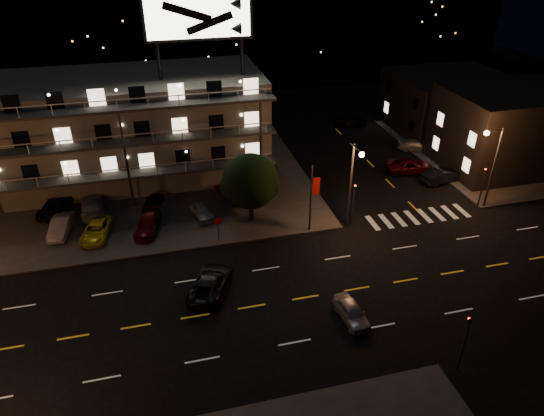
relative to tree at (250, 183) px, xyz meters
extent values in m
plane|color=black|center=(-0.33, -11.22, -3.96)|extent=(140.00, 140.00, 0.00)
cube|color=#353533|center=(-14.33, 8.78, -3.88)|extent=(44.00, 24.00, 0.15)
cube|color=#353533|center=(29.67, 8.78, -3.88)|extent=(16.00, 24.00, 0.15)
cube|color=gray|center=(-10.33, 12.78, 1.04)|extent=(28.00, 12.00, 10.00)
cube|color=gray|center=(-10.33, 12.78, 6.29)|extent=(28.00, 12.00, 0.50)
cube|color=#353533|center=(-10.33, 5.88, -0.81)|extent=(28.00, 1.80, 0.25)
cube|color=#353533|center=(-10.33, 5.88, 2.39)|extent=(28.00, 1.80, 0.25)
cube|color=#353533|center=(-10.33, 5.88, 5.59)|extent=(28.00, 1.80, 0.25)
cylinder|color=black|center=(-6.33, 10.78, 8.29)|extent=(0.36, 0.36, 3.50)
cylinder|color=black|center=(1.67, 10.78, 8.29)|extent=(0.36, 0.36, 3.50)
cube|color=black|center=(-2.33, 10.78, 12.04)|extent=(10.20, 0.50, 4.20)
cube|color=white|center=(-2.33, 10.48, 12.04)|extent=(9.60, 0.06, 3.60)
cube|color=black|center=(29.67, 4.78, 0.29)|extent=(14.00, 10.00, 8.50)
cube|color=black|center=(29.67, 16.78, -0.46)|extent=(14.00, 12.00, 7.00)
cylinder|color=#2D2D30|center=(8.17, -2.92, 0.04)|extent=(0.20, 0.20, 8.00)
cylinder|color=#2D2D30|center=(8.17, -3.72, 3.84)|extent=(0.12, 1.80, 0.12)
sphere|color=orange|center=(8.17, -4.52, 3.74)|extent=(0.44, 0.44, 0.44)
cylinder|color=#2D2D30|center=(22.17, -2.92, 0.04)|extent=(0.20, 0.20, 8.00)
cylinder|color=#2D2D30|center=(21.37, -2.92, 3.84)|extent=(1.80, 0.12, 0.12)
sphere|color=orange|center=(20.57, -2.92, 3.74)|extent=(0.44, 0.44, 0.44)
cylinder|color=#2D2D30|center=(8.67, -2.72, -2.16)|extent=(0.14, 0.14, 3.60)
imported|color=black|center=(8.67, -2.72, 0.14)|extent=(0.20, 0.16, 1.00)
sphere|color=#FF0C0C|center=(8.67, -2.84, 0.04)|extent=(0.14, 0.14, 0.14)
cylinder|color=#2D2D30|center=(8.67, -19.72, -2.16)|extent=(0.14, 0.14, 3.60)
imported|color=black|center=(8.67, -19.72, 0.14)|extent=(0.20, 0.16, 1.00)
sphere|color=#FF0C0C|center=(8.67, -19.60, 0.04)|extent=(0.14, 0.14, 0.14)
cylinder|color=#2D2D30|center=(21.67, -2.72, -2.16)|extent=(0.14, 0.14, 3.60)
imported|color=black|center=(21.67, -2.72, 0.14)|extent=(0.16, 0.20, 1.00)
sphere|color=#FF0C0C|center=(21.55, -2.72, 0.04)|extent=(0.14, 0.14, 0.14)
cylinder|color=#2D2D30|center=(4.67, -2.82, -0.76)|extent=(0.16, 0.16, 6.40)
cube|color=red|center=(5.12, -2.82, 0.44)|extent=(0.60, 0.04, 1.60)
cylinder|color=#2D2D30|center=(-3.33, -2.62, -2.86)|extent=(0.08, 0.08, 2.20)
cylinder|color=red|center=(-3.33, -2.67, -1.81)|extent=(0.91, 0.04, 0.91)
cylinder|color=black|center=(0.05, -0.01, -2.68)|extent=(0.47, 0.47, 2.26)
sphere|color=black|center=(0.05, -0.01, 0.15)|extent=(4.90, 4.90, 4.90)
sphere|color=black|center=(-1.09, 0.37, -0.41)|extent=(3.02, 3.02, 3.02)
sphere|color=black|center=(1.08, -0.39, -0.23)|extent=(2.83, 2.83, 2.83)
imported|color=#9D9CA2|center=(-16.39, 1.90, -3.13)|extent=(2.08, 4.32, 1.37)
imported|color=gold|center=(-13.39, 0.60, -3.19)|extent=(2.85, 4.77, 1.24)
imported|color=#4F0B0D|center=(-9.07, 0.46, -3.16)|extent=(2.85, 4.77, 1.29)
imported|color=#9D9CA2|center=(-4.28, 1.65, -3.19)|extent=(2.28, 3.87, 1.23)
imported|color=black|center=(-17.23, 5.85, -3.10)|extent=(3.30, 5.46, 1.42)
imported|color=#9D9CA2|center=(-14.02, 4.92, -3.07)|extent=(2.48, 5.24, 1.48)
imported|color=black|center=(-8.51, 4.47, -3.20)|extent=(2.38, 3.83, 1.22)
imported|color=#4F0B0D|center=(-0.85, 4.32, -3.08)|extent=(3.24, 4.69, 1.47)
imported|color=black|center=(21.04, 2.69, -3.20)|extent=(4.82, 2.34, 1.52)
imported|color=#4F0B0D|center=(18.89, 5.78, -3.24)|extent=(5.40, 2.94, 1.44)
imported|color=#9D9CA2|center=(22.52, 10.88, -3.32)|extent=(4.77, 3.35, 1.28)
imported|color=black|center=(18.11, 20.62, -3.21)|extent=(4.73, 2.96, 1.50)
imported|color=#9D9CA2|center=(4.03, -14.08, -3.34)|extent=(1.75, 3.75, 1.24)
imported|color=black|center=(-4.89, -8.73, -3.25)|extent=(4.26, 5.60, 1.41)
camera|label=1|loc=(-7.28, -36.82, 19.53)|focal=32.00mm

